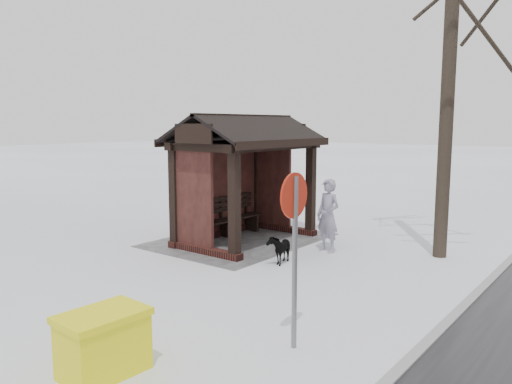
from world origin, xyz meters
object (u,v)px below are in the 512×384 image
(pedestrian, at_px, (328,216))
(road_sign, at_px, (294,222))
(dog, at_px, (280,248))
(grit_bin, at_px, (103,343))
(bus_shelter, at_px, (241,153))

(pedestrian, height_order, road_sign, road_sign)
(road_sign, bearing_deg, pedestrian, -156.07)
(dog, distance_m, grit_bin, 5.16)
(bus_shelter, bearing_deg, grit_bin, 26.17)
(grit_bin, relative_size, road_sign, 0.44)
(bus_shelter, height_order, pedestrian, bus_shelter)
(bus_shelter, distance_m, grit_bin, 7.02)
(pedestrian, height_order, dog, pedestrian)
(bus_shelter, height_order, dog, bus_shelter)
(grit_bin, height_order, road_sign, road_sign)
(road_sign, bearing_deg, bus_shelter, -134.90)
(bus_shelter, xyz_separation_m, pedestrian, (-0.37, 2.22, -1.34))
(pedestrian, relative_size, dog, 2.26)
(bus_shelter, bearing_deg, pedestrian, 99.53)
(dog, distance_m, road_sign, 4.17)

